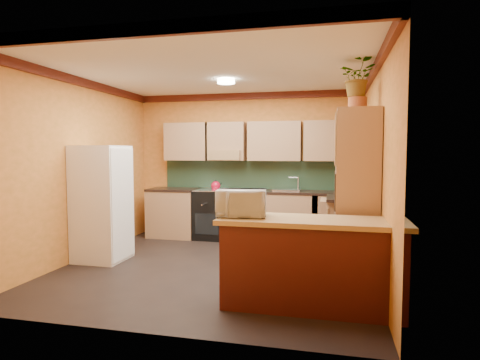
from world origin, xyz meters
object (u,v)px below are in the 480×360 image
at_px(pantry, 356,198).
at_px(fridge, 102,203).
at_px(breakfast_bar, 311,266).
at_px(microwave, 241,203).
at_px(stove, 211,214).
at_px(base_cabinets_back, 244,216).

bearing_deg(pantry, fridge, 175.43).
relative_size(fridge, breakfast_bar, 0.94).
bearing_deg(microwave, fridge, 145.28).
distance_m(stove, breakfast_bar, 3.57).
bearing_deg(fridge, microwave, -26.35).
distance_m(stove, microwave, 3.29).
relative_size(pantry, microwave, 4.09).
bearing_deg(fridge, pantry, -4.57).
xyz_separation_m(stove, breakfast_bar, (1.98, -2.98, -0.02)).
bearing_deg(pantry, stove, 139.70).
height_order(pantry, microwave, pantry).
bearing_deg(stove, pantry, -40.30).
relative_size(stove, pantry, 0.43).
relative_size(base_cabinets_back, stove, 4.01).
height_order(base_cabinets_back, fridge, fridge).
distance_m(base_cabinets_back, pantry, 2.84).
relative_size(base_cabinets_back, fridge, 2.15).
bearing_deg(base_cabinets_back, stove, -180.00).
height_order(fridge, microwave, fridge).
bearing_deg(base_cabinets_back, microwave, -78.26).
bearing_deg(microwave, pantry, 28.08).
distance_m(fridge, pantry, 3.62).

